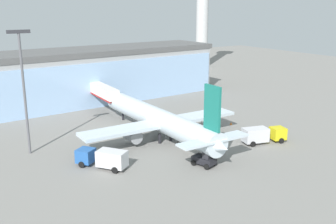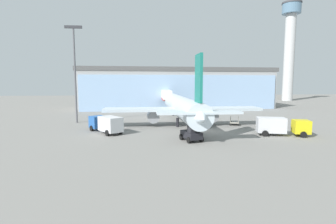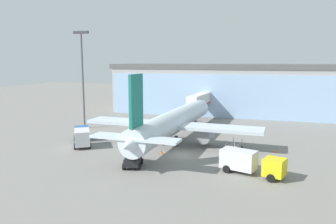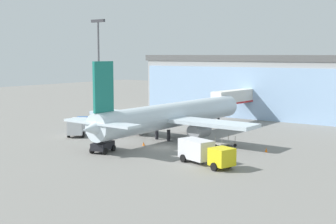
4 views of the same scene
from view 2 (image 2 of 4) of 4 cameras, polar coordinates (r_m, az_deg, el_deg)
name	(u,v)px [view 2 (image 2 of 4)]	position (r m, az deg, el deg)	size (l,w,h in m)	color
ground	(208,131)	(43.10, 8.62, -4.07)	(240.00, 240.00, 0.00)	gray
terminal_building	(177,88)	(80.54, 2.06, 5.23)	(59.04, 17.75, 12.16)	#9F9F9F
jet_bridge	(166,95)	(68.90, -0.41, 3.66)	(2.65, 13.55, 5.83)	silver
control_tower	(290,44)	(125.09, 24.98, 13.29)	(7.86, 7.86, 40.81)	silver
apron_light_mast	(75,66)	(53.84, -19.64, 9.44)	(3.20, 0.40, 18.45)	#59595E
airplane	(182,107)	(48.02, 3.07, 1.11)	(28.09, 35.21, 11.47)	silver
catering_truck	(106,123)	(41.87, -13.32, -2.45)	(6.08, 7.20, 2.65)	#2659A5
fuel_truck	(281,126)	(42.11, 23.32, -2.76)	(7.62, 3.98, 2.65)	yellow
baggage_cart	(234,122)	(50.08, 14.25, -2.15)	(2.46, 3.18, 1.50)	#9E998C
pushback_tug	(192,134)	(35.26, 5.18, -4.78)	(2.95, 3.59, 2.30)	black
safety_cone_nose	(192,130)	(41.93, 5.18, -3.94)	(0.36, 0.36, 0.55)	orange
safety_cone_wingtip	(264,123)	(52.59, 20.20, -2.19)	(0.36, 0.36, 0.55)	orange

